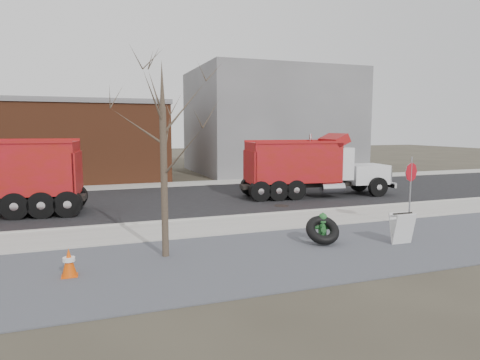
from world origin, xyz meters
name	(u,v)px	position (x,y,z in m)	size (l,w,h in m)	color
ground	(243,227)	(0.00, 0.00, 0.00)	(120.00, 120.00, 0.00)	#383328
gravel_verge	(287,254)	(0.00, -3.50, 0.01)	(60.00, 5.00, 0.03)	slate
sidewalk	(241,225)	(0.00, 0.25, 0.03)	(60.00, 2.50, 0.06)	#9E9B93
curb	(229,217)	(0.00, 1.55, 0.06)	(60.00, 0.15, 0.11)	#9E9B93
road	(199,199)	(0.00, 6.30, 0.01)	(60.00, 9.40, 0.02)	black
far_sidewalk	(175,184)	(0.00, 12.00, 0.03)	(60.00, 2.00, 0.06)	#9E9B93
building_grey	(270,121)	(9.00, 18.00, 4.00)	(12.00, 10.00, 8.00)	gray
building_brick	(4,141)	(-10.00, 17.00, 2.65)	(20.20, 8.20, 5.30)	brown
bare_tree	(163,134)	(-3.20, -2.60, 3.30)	(3.20, 3.20, 5.20)	#382D23
fire_hydrant	(323,229)	(1.56, -2.72, 0.42)	(0.51, 0.51, 0.91)	#2C743D
truck_tire	(323,230)	(1.42, -2.95, 0.45)	(1.17, 1.12, 0.87)	black
stop_sign	(411,179)	(5.44, -2.02, 1.71)	(0.65, 0.22, 2.48)	gray
sandwich_board	(402,228)	(3.64, -3.75, 0.50)	(0.68, 0.44, 0.94)	silver
traffic_cone_far	(69,263)	(-5.59, -3.42, 0.35)	(0.36, 0.36, 0.70)	#DF4A07
dump_truck_red_a	(310,165)	(5.52, 5.21, 1.60)	(7.86, 2.89, 3.15)	black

